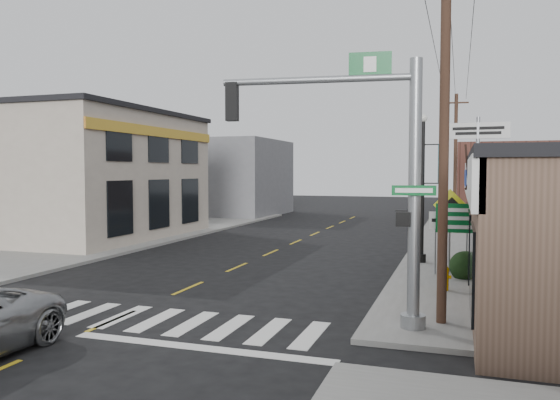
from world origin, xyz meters
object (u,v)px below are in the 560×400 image
(traffic_signal_pole, at_px, (382,164))
(utility_pole_near, at_px, (444,131))
(guide_sign, at_px, (460,226))
(fire_hydrant, at_px, (445,277))
(dance_center_sign, at_px, (478,148))
(utility_pole_far, at_px, (455,161))
(bare_tree, at_px, (494,157))
(lamp_post, at_px, (424,177))

(traffic_signal_pole, bearing_deg, utility_pole_near, 19.04)
(guide_sign, height_order, utility_pole_near, utility_pole_near)
(guide_sign, xyz_separation_m, fire_hydrant, (-0.40, -1.95, -1.36))
(fire_hydrant, bearing_deg, dance_center_sign, 84.12)
(dance_center_sign, xyz_separation_m, utility_pole_far, (-1.09, 6.44, -0.50))
(fire_hydrant, distance_m, utility_pole_far, 18.35)
(guide_sign, relative_size, bare_tree, 0.53)
(lamp_post, height_order, bare_tree, lamp_post)
(traffic_signal_pole, height_order, utility_pole_near, utility_pole_near)
(fire_hydrant, bearing_deg, traffic_signal_pole, -107.21)
(traffic_signal_pole, xyz_separation_m, fire_hydrant, (1.35, 4.36, -3.36))
(traffic_signal_pole, height_order, utility_pole_far, utility_pole_far)
(fire_hydrant, bearing_deg, bare_tree, -16.24)
(guide_sign, distance_m, lamp_post, 3.74)
(lamp_post, height_order, dance_center_sign, dance_center_sign)
(guide_sign, height_order, lamp_post, lamp_post)
(lamp_post, xyz_separation_m, dance_center_sign, (2.14, 6.46, 1.39))
(guide_sign, distance_m, utility_pole_far, 16.19)
(bare_tree, distance_m, utility_pole_far, 18.36)
(fire_hydrant, bearing_deg, guide_sign, 78.38)
(fire_hydrant, bearing_deg, utility_pole_far, 89.69)
(guide_sign, height_order, fire_hydrant, guide_sign)
(dance_center_sign, xyz_separation_m, utility_pole_near, (-1.18, -15.21, -0.21))
(guide_sign, distance_m, bare_tree, 3.35)
(fire_hydrant, relative_size, utility_pole_near, 0.08)
(traffic_signal_pole, xyz_separation_m, lamp_post, (0.39, 9.40, -0.39))
(utility_pole_near, xyz_separation_m, utility_pole_far, (0.09, 21.64, -0.29))
(bare_tree, bearing_deg, fire_hydrant, 163.76)
(lamp_post, bearing_deg, fire_hydrant, -54.67)
(guide_sign, bearing_deg, traffic_signal_pole, -108.88)
(traffic_signal_pole, bearing_deg, bare_tree, 49.73)
(fire_hydrant, distance_m, bare_tree, 3.85)
(utility_pole_far, bearing_deg, bare_tree, -92.67)
(guide_sign, relative_size, utility_pole_far, 0.33)
(traffic_signal_pole, xyz_separation_m, guide_sign, (1.75, 6.31, -1.99))
(fire_hydrant, relative_size, lamp_post, 0.13)
(dance_center_sign, distance_m, utility_pole_near, 15.25)
(utility_pole_far, bearing_deg, lamp_post, -101.04)
(bare_tree, bearing_deg, lamp_post, 112.44)
(dance_center_sign, bearing_deg, lamp_post, -105.52)
(traffic_signal_pole, relative_size, guide_sign, 2.32)
(traffic_signal_pole, bearing_deg, lamp_post, 80.77)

